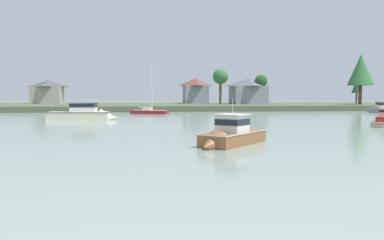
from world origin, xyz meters
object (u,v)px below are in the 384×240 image
at_px(cruiser_wood, 229,139).
at_px(mooring_buoy_red, 245,121).
at_px(cruiser_cream, 86,115).
at_px(sailboat_maroon, 149,113).
at_px(dinghy_sand, 381,125).

relative_size(cruiser_wood, mooring_buoy_red, 15.35).
distance_m(cruiser_wood, cruiser_cream, 34.51).
height_order(sailboat_maroon, mooring_buoy_red, sailboat_maroon).
xyz_separation_m(sailboat_maroon, dinghy_sand, (26.57, -35.29, -0.07)).
bearing_deg(dinghy_sand, cruiser_cream, 154.76).
xyz_separation_m(cruiser_wood, mooring_buoy_red, (7.93, 24.95, -0.41)).
bearing_deg(mooring_buoy_red, dinghy_sand, -39.13).
distance_m(sailboat_maroon, cruiser_cream, 20.61).
height_order(cruiser_cream, dinghy_sand, cruiser_cream).
relative_size(cruiser_wood, cruiser_cream, 0.65).
relative_size(dinghy_sand, mooring_buoy_red, 8.24).
bearing_deg(dinghy_sand, cruiser_wood, -146.33).
height_order(cruiser_cream, mooring_buoy_red, cruiser_cream).
xyz_separation_m(cruiser_wood, dinghy_sand, (21.22, 14.14, -0.33)).
relative_size(sailboat_maroon, cruiser_wood, 1.57).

